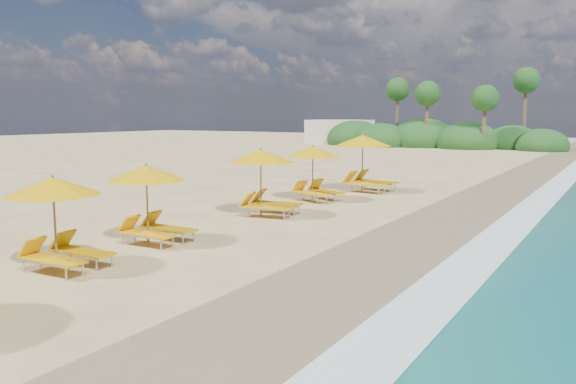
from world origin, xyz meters
TOP-DOWN VIEW (x-y plane):
  - ground at (0.00, 0.00)m, footprint 160.00×160.00m
  - wet_sand at (4.00, 0.00)m, footprint 4.00×160.00m
  - surf_foam at (6.70, 0.00)m, footprint 4.00×160.00m
  - station_1 at (-2.27, -6.03)m, footprint 2.35×2.18m
  - station_2 at (-2.45, -3.03)m, footprint 2.32×2.15m
  - station_3 at (-2.14, 2.04)m, footprint 2.76×2.63m
  - station_4 at (-2.34, 5.94)m, footprint 2.89×2.84m
  - station_5 at (-1.70, 9.53)m, footprint 3.01×2.84m
  - treeline at (-9.94, 45.51)m, footprint 25.80×8.80m
  - beach_building at (-22.00, 48.00)m, footprint 7.00×5.00m

SIDE VIEW (x-z plane):
  - ground at x=0.00m, z-range 0.00..0.00m
  - wet_sand at x=4.00m, z-range 0.00..0.01m
  - surf_foam at x=6.70m, z-range 0.02..0.03m
  - treeline at x=-9.94m, z-range -3.87..5.86m
  - station_1 at x=-2.27m, z-range 0.13..2.26m
  - station_2 at x=-2.45m, z-range 0.13..2.28m
  - station_4 at x=-2.34m, z-range 0.13..2.37m
  - station_3 at x=-2.14m, z-range 0.14..2.47m
  - beach_building at x=-22.00m, z-range 0.00..2.80m
  - station_5 at x=-1.70m, z-range 0.16..2.76m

